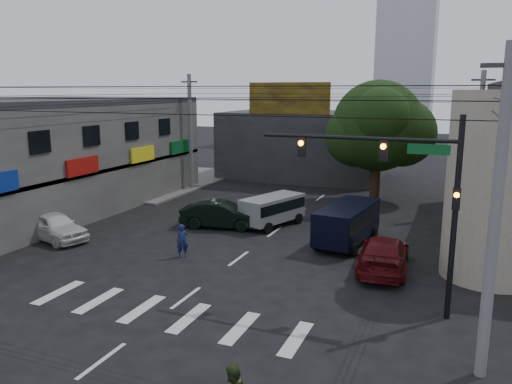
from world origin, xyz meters
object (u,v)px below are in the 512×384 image
Objects in this scene: utility_pole_near_right at (495,219)px; utility_pole_far_left at (190,133)px; dark_sedan at (222,215)px; traffic_officer at (182,241)px; utility_pole_far_right at (478,144)px; silver_minivan at (272,211)px; navy_van at (347,225)px; white_compact at (54,226)px; maroon_sedan at (384,253)px; street_tree at (378,126)px; traffic_gantry at (406,182)px.

utility_pole_far_left is at bearing 135.69° from utility_pole_near_right.
dark_sedan is 5.54m from traffic_officer.
dark_sedan is at bearing -51.93° from utility_pole_far_left.
utility_pole_far_right is 14.05m from silver_minivan.
navy_van reaches higher than silver_minivan.
maroon_sedan is at bearing -67.71° from white_compact.
utility_pole_near_right is 18.09m from dark_sedan.
silver_minivan is at bearing -38.20° from utility_pole_far_left.
utility_pole_near_right reaches higher than maroon_sedan.
dark_sedan is 1.12× the size of silver_minivan.
traffic_officer is at bearing -112.65° from street_tree.
utility_pole_near_right reaches higher than street_tree.
silver_minivan is at bearing -144.85° from utility_pole_far_right.
utility_pole_far_left is at bearing 80.49° from traffic_officer.
silver_minivan reaches higher than maroon_sedan.
traffic_gantry reaches higher than white_compact.
navy_van is 8.63m from traffic_officer.
utility_pole_near_right reaches higher than traffic_officer.
silver_minivan is (-11.08, 12.70, -3.71)m from utility_pole_near_right.
traffic_gantry is at bearing -117.86° from silver_minivan.
navy_van is (4.89, -1.85, 0.15)m from silver_minivan.
utility_pole_far_left is 21.00m from utility_pole_far_right.
dark_sedan is (-7.20, -10.32, -4.68)m from street_tree.
dark_sedan is 10.49m from maroon_sedan.
maroon_sedan is (-3.83, 7.64, -3.84)m from utility_pole_near_right.
traffic_officer is at bearing 133.80° from navy_van.
utility_pole_far_right is 1.91× the size of white_compact.
utility_pole_far_left is 2.05× the size of silver_minivan.
utility_pole_near_right is 5.62× the size of traffic_officer.
utility_pole_far_right is 26.07m from white_compact.
traffic_gantry reaches higher than silver_minivan.
traffic_gantry is 1.60× the size of silver_minivan.
navy_van is (14.80, 5.31, 0.27)m from white_compact.
utility_pole_near_right is 1.91× the size of white_compact.
dark_sedan is at bearing 145.12° from traffic_gantry.
maroon_sedan is (17.17, -12.86, -3.84)m from utility_pole_far_left.
white_compact is (-14.50, -15.97, -4.71)m from street_tree.
utility_pole_far_right is 17.00m from dark_sedan.
navy_van reaches higher than maroon_sedan.
utility_pole_far_right is at bearing 10.97° from traffic_officer.
utility_pole_far_left is at bearing 137.14° from traffic_gantry.
utility_pole_far_left is 1.91× the size of white_compact.
utility_pole_near_right is at bearing -143.28° from navy_van.
white_compact reaches higher than maroon_sedan.
utility_pole_far_right is (6.50, -1.00, -0.87)m from street_tree.
maroon_sedan is at bearing 105.64° from traffic_gantry.
traffic_gantry is at bearing -81.05° from white_compact.
utility_pole_far_left reaches higher than silver_minivan.
white_compact is at bearing 2.64° from maroon_sedan.
street_tree is 1.93× the size of silver_minivan.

